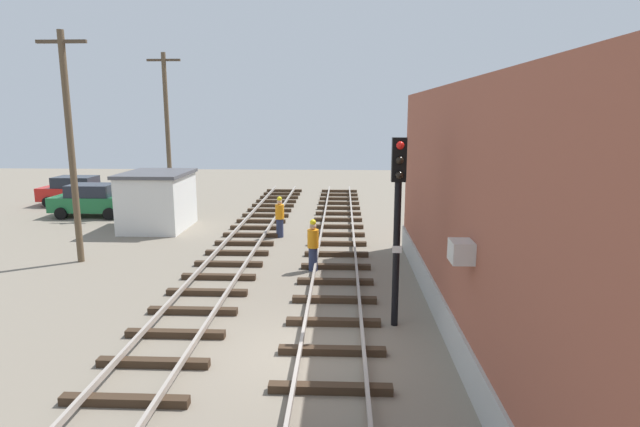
{
  "coord_description": "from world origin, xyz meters",
  "views": [
    {
      "loc": [
        0.8,
        -11.12,
        5.51
      ],
      "look_at": [
        0.01,
        7.07,
        1.97
      ],
      "focal_mm": 28.89,
      "sensor_mm": 36.0,
      "label": 1
    }
  ],
  "objects_px": {
    "signal_mast": "(398,210)",
    "parked_car_red": "(76,190)",
    "utility_pole_far": "(168,131)",
    "track_worker_foreground": "(313,245)",
    "utility_pole_near": "(71,145)",
    "brick_building": "(559,213)",
    "parked_car_green": "(92,200)",
    "track_worker_distant": "(280,217)",
    "control_hut": "(157,200)"
  },
  "relations": [
    {
      "from": "track_worker_foreground",
      "to": "track_worker_distant",
      "type": "xyz_separation_m",
      "value": [
        -1.79,
        4.99,
        0.0
      ]
    },
    {
      "from": "signal_mast",
      "to": "parked_car_green",
      "type": "relative_size",
      "value": 1.17
    },
    {
      "from": "parked_car_green",
      "to": "utility_pole_far",
      "type": "distance_m",
      "value": 5.51
    },
    {
      "from": "parked_car_red",
      "to": "utility_pole_far",
      "type": "bearing_deg",
      "value": -19.38
    },
    {
      "from": "brick_building",
      "to": "control_hut",
      "type": "xyz_separation_m",
      "value": [
        -14.27,
        11.56,
        -1.72
      ]
    },
    {
      "from": "signal_mast",
      "to": "parked_car_red",
      "type": "relative_size",
      "value": 1.17
    },
    {
      "from": "control_hut",
      "to": "signal_mast",
      "type": "bearing_deg",
      "value": -47.52
    },
    {
      "from": "parked_car_red",
      "to": "utility_pole_near",
      "type": "distance_m",
      "value": 14.01
    },
    {
      "from": "parked_car_green",
      "to": "utility_pole_far",
      "type": "relative_size",
      "value": 0.48
    },
    {
      "from": "utility_pole_far",
      "to": "track_worker_distant",
      "type": "xyz_separation_m",
      "value": [
        6.76,
        -5.43,
        -3.62
      ]
    },
    {
      "from": "signal_mast",
      "to": "utility_pole_far",
      "type": "xyz_separation_m",
      "value": [
        -10.98,
        15.15,
        1.43
      ]
    },
    {
      "from": "brick_building",
      "to": "track_worker_foreground",
      "type": "relative_size",
      "value": 9.19
    },
    {
      "from": "signal_mast",
      "to": "utility_pole_near",
      "type": "bearing_deg",
      "value": 153.99
    },
    {
      "from": "brick_building",
      "to": "parked_car_green",
      "type": "xyz_separation_m",
      "value": [
        -18.88,
        14.35,
        -2.21
      ]
    },
    {
      "from": "signal_mast",
      "to": "parked_car_green",
      "type": "xyz_separation_m",
      "value": [
        -14.96,
        14.09,
        -2.21
      ]
    },
    {
      "from": "brick_building",
      "to": "parked_car_red",
      "type": "distance_m",
      "value": 28.0
    },
    {
      "from": "signal_mast",
      "to": "track_worker_distant",
      "type": "bearing_deg",
      "value": 113.43
    },
    {
      "from": "track_worker_foreground",
      "to": "parked_car_red",
      "type": "bearing_deg",
      "value": 139.99
    },
    {
      "from": "brick_building",
      "to": "control_hut",
      "type": "distance_m",
      "value": 18.44
    },
    {
      "from": "parked_car_red",
      "to": "track_worker_foreground",
      "type": "height_order",
      "value": "track_worker_foreground"
    },
    {
      "from": "utility_pole_far",
      "to": "track_worker_foreground",
      "type": "bearing_deg",
      "value": -50.63
    },
    {
      "from": "signal_mast",
      "to": "parked_car_red",
      "type": "bearing_deg",
      "value": 135.22
    },
    {
      "from": "brick_building",
      "to": "utility_pole_near",
      "type": "xyz_separation_m",
      "value": [
        -15.19,
        5.76,
        1.28
      ]
    },
    {
      "from": "brick_building",
      "to": "track_worker_distant",
      "type": "bearing_deg",
      "value": 129.18
    },
    {
      "from": "control_hut",
      "to": "parked_car_red",
      "type": "relative_size",
      "value": 0.9
    },
    {
      "from": "utility_pole_far",
      "to": "signal_mast",
      "type": "bearing_deg",
      "value": -54.08
    },
    {
      "from": "utility_pole_near",
      "to": "track_worker_foreground",
      "type": "distance_m",
      "value": 9.54
    },
    {
      "from": "signal_mast",
      "to": "parked_car_red",
      "type": "xyz_separation_m",
      "value": [
        -17.63,
        17.49,
        -2.21
      ]
    },
    {
      "from": "utility_pole_far",
      "to": "parked_car_red",
      "type": "bearing_deg",
      "value": 160.62
    },
    {
      "from": "brick_building",
      "to": "control_hut",
      "type": "height_order",
      "value": "brick_building"
    },
    {
      "from": "control_hut",
      "to": "parked_car_green",
      "type": "relative_size",
      "value": 0.9
    },
    {
      "from": "utility_pole_near",
      "to": "parked_car_red",
      "type": "bearing_deg",
      "value": 117.9
    },
    {
      "from": "control_hut",
      "to": "track_worker_distant",
      "type": "distance_m",
      "value": 6.35
    },
    {
      "from": "parked_car_green",
      "to": "brick_building",
      "type": "bearing_deg",
      "value": -37.23
    },
    {
      "from": "control_hut",
      "to": "parked_car_red",
      "type": "xyz_separation_m",
      "value": [
        -7.28,
        6.19,
        -0.49
      ]
    },
    {
      "from": "parked_car_green",
      "to": "track_worker_foreground",
      "type": "xyz_separation_m",
      "value": [
        12.54,
        -9.36,
        0.03
      ]
    },
    {
      "from": "parked_car_red",
      "to": "track_worker_distant",
      "type": "relative_size",
      "value": 2.25
    },
    {
      "from": "parked_car_green",
      "to": "track_worker_distant",
      "type": "bearing_deg",
      "value": -22.12
    },
    {
      "from": "parked_car_green",
      "to": "track_worker_distant",
      "type": "distance_m",
      "value": 11.6
    },
    {
      "from": "parked_car_green",
      "to": "track_worker_foreground",
      "type": "bearing_deg",
      "value": -36.74
    },
    {
      "from": "signal_mast",
      "to": "utility_pole_near",
      "type": "xyz_separation_m",
      "value": [
        -11.28,
        5.5,
        1.27
      ]
    },
    {
      "from": "parked_car_red",
      "to": "utility_pole_near",
      "type": "bearing_deg",
      "value": -62.1
    },
    {
      "from": "parked_car_red",
      "to": "utility_pole_near",
      "type": "relative_size",
      "value": 0.5
    },
    {
      "from": "signal_mast",
      "to": "brick_building",
      "type": "bearing_deg",
      "value": -3.76
    },
    {
      "from": "utility_pole_near",
      "to": "brick_building",
      "type": "bearing_deg",
      "value": -20.76
    },
    {
      "from": "control_hut",
      "to": "track_worker_distant",
      "type": "xyz_separation_m",
      "value": [
        6.14,
        -1.58,
        -0.46
      ]
    },
    {
      "from": "parked_car_green",
      "to": "track_worker_distant",
      "type": "relative_size",
      "value": 2.25
    },
    {
      "from": "parked_car_red",
      "to": "track_worker_foreground",
      "type": "bearing_deg",
      "value": -40.01
    },
    {
      "from": "parked_car_red",
      "to": "track_worker_foreground",
      "type": "relative_size",
      "value": 2.25
    },
    {
      "from": "brick_building",
      "to": "utility_pole_far",
      "type": "height_order",
      "value": "utility_pole_far"
    }
  ]
}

